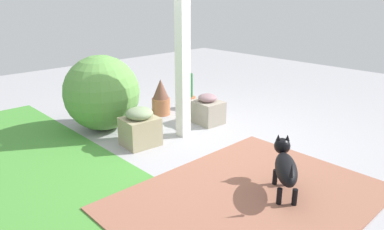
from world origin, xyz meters
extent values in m
plane|color=#A5A3A8|center=(0.00, 0.00, 0.00)|extent=(12.00, 12.00, 0.00)
cube|color=#975F49|center=(-1.15, 0.62, 0.01)|extent=(1.80, 2.40, 0.02)
cube|color=white|center=(0.43, 0.01, 1.07)|extent=(0.14, 0.14, 2.15)
cube|color=gray|center=(0.55, -0.57, 0.16)|extent=(0.45, 0.37, 0.32)
ellipsoid|color=gray|center=(0.55, -0.57, 0.37)|extent=(0.27, 0.27, 0.12)
cube|color=tan|center=(0.55, 0.61, 0.18)|extent=(0.40, 0.45, 0.35)
ellipsoid|color=gray|center=(0.55, 0.61, 0.41)|extent=(0.33, 0.33, 0.15)
sphere|color=#5C9445|center=(1.37, 0.64, 0.51)|extent=(1.02, 1.02, 1.02)
cylinder|color=#B96544|center=(1.24, -0.86, 0.10)|extent=(0.21, 0.21, 0.19)
cylinder|color=#256331|center=(1.24, -0.86, 0.38)|extent=(0.11, 0.11, 0.38)
cylinder|color=#B06944|center=(1.31, -0.32, 0.13)|extent=(0.28, 0.28, 0.26)
cone|color=brown|center=(1.31, -0.32, 0.41)|extent=(0.25, 0.25, 0.30)
ellipsoid|color=black|center=(-1.33, 0.34, 0.27)|extent=(0.51, 0.55, 0.21)
sphere|color=black|center=(-1.12, 0.09, 0.36)|extent=(0.16, 0.16, 0.16)
cone|color=black|center=(-1.09, 0.12, 0.45)|extent=(0.05, 0.05, 0.07)
cone|color=black|center=(-1.15, 0.06, 0.45)|extent=(0.05, 0.05, 0.07)
cylinder|color=black|center=(-1.17, 0.25, 0.08)|extent=(0.05, 0.05, 0.17)
cylinder|color=black|center=(-1.27, 0.16, 0.08)|extent=(0.05, 0.05, 0.17)
cylinder|color=black|center=(-1.39, 0.52, 0.08)|extent=(0.05, 0.05, 0.17)
cylinder|color=black|center=(-1.50, 0.43, 0.08)|extent=(0.05, 0.05, 0.17)
cone|color=black|center=(-1.50, 0.55, 0.40)|extent=(0.04, 0.04, 0.13)
camera|label=1|loc=(-2.87, 2.96, 1.77)|focal=33.57mm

